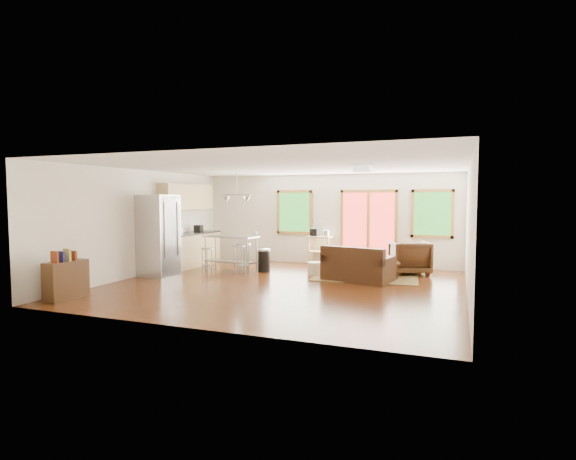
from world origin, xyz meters
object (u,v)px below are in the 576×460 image
(island, at_px, (231,247))
(kitchen_cart, at_px, (320,240))
(coffee_table, at_px, (378,264))
(loveseat, at_px, (357,267))
(refrigerator, at_px, (158,235))
(armchair, at_px, (409,256))
(ottoman, at_px, (352,263))
(rug, at_px, (366,276))

(island, height_order, kitchen_cart, kitchen_cart)
(coffee_table, bearing_deg, island, -176.58)
(loveseat, height_order, refrigerator, refrigerator)
(armchair, bearing_deg, coffee_table, 31.41)
(coffee_table, relative_size, refrigerator, 0.56)
(armchair, distance_m, ottoman, 1.48)
(coffee_table, bearing_deg, refrigerator, -162.98)
(rug, height_order, refrigerator, refrigerator)
(coffee_table, distance_m, ottoman, 1.17)
(rug, distance_m, ottoman, 0.95)
(loveseat, bearing_deg, ottoman, 119.14)
(loveseat, bearing_deg, coffee_table, 67.92)
(rug, relative_size, kitchen_cart, 2.34)
(refrigerator, bearing_deg, coffee_table, 20.29)
(armchair, height_order, ottoman, armchair)
(coffee_table, bearing_deg, loveseat, -124.25)
(kitchen_cart, bearing_deg, coffee_table, -39.07)
(coffee_table, xyz_separation_m, armchair, (0.65, 0.81, 0.12))
(coffee_table, relative_size, armchair, 1.19)
(armchair, relative_size, refrigerator, 0.47)
(rug, bearing_deg, refrigerator, -161.25)
(rug, bearing_deg, island, -175.16)
(loveseat, height_order, ottoman, loveseat)
(kitchen_cart, bearing_deg, refrigerator, -135.58)
(coffee_table, relative_size, ottoman, 1.67)
(refrigerator, bearing_deg, rug, 22.03)
(loveseat, relative_size, refrigerator, 0.84)
(refrigerator, height_order, kitchen_cart, refrigerator)
(armchair, bearing_deg, island, -6.96)
(loveseat, distance_m, ottoman, 1.46)
(loveseat, xyz_separation_m, island, (-3.46, 0.33, 0.31))
(island, bearing_deg, kitchen_cart, 43.19)
(armchair, bearing_deg, rug, 18.11)
(coffee_table, distance_m, armchair, 1.05)
(loveseat, relative_size, coffee_table, 1.51)
(rug, bearing_deg, loveseat, -97.50)
(coffee_table, bearing_deg, ottoman, 133.93)
(rug, distance_m, coffee_table, 0.45)
(rug, height_order, island, island)
(loveseat, distance_m, island, 3.49)
(refrigerator, bearing_deg, armchair, 25.70)
(ottoman, relative_size, island, 0.44)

